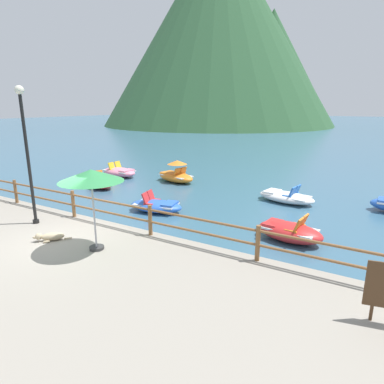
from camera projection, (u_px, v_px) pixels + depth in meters
ground_plane at (320, 139)px, 43.11m from camera, size 200.00×200.00×0.00m
dock_railing at (109, 209)px, 10.80m from camera, size 23.92×0.12×0.95m
lamp_post at (26, 144)px, 10.44m from camera, size 0.28×0.28×4.44m
beach_umbrella at (91, 177)px, 8.59m from camera, size 1.70×1.70×2.24m
dog_resting at (50, 237)px, 9.66m from camera, size 0.83×0.78×0.26m
pedal_boat_0 at (119, 172)px, 20.18m from camera, size 2.50×1.46×0.88m
pedal_boat_1 at (290, 231)px, 10.61m from camera, size 2.23×1.37×0.91m
pedal_boat_2 at (99, 183)px, 17.50m from camera, size 2.48×1.79×0.85m
pedal_boat_3 at (156, 206)px, 13.53m from camera, size 2.38×1.53×0.83m
pedal_boat_4 at (176, 175)px, 18.77m from camera, size 2.68×1.73×1.25m
pedal_boat_5 at (286, 197)px, 14.88m from camera, size 2.73×1.68×0.82m
cliff_headland at (227, 35)px, 69.53m from camera, size 49.21×49.21×39.50m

